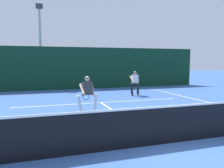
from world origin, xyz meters
name	(u,v)px	position (x,y,z in m)	size (l,w,h in m)	color
ground_plane	(166,144)	(0.00, 0.00, 0.00)	(80.00, 80.00, 0.00)	#385FA4
court_line_baseline_far	(84,92)	(0.00, 10.97, 0.00)	(10.94, 0.10, 0.01)	white
court_line_service	(101,103)	(0.00, 6.48, 0.00)	(8.92, 0.10, 0.01)	white
court_line_centre	(123,117)	(0.00, 3.20, 0.00)	(0.10, 6.40, 0.01)	white
tennis_net	(166,124)	(0.00, 0.00, 0.53)	(11.98, 0.09, 1.11)	#1E4723
player_near	(87,93)	(-1.22, 4.14, 0.86)	(0.96, 0.89, 1.58)	silver
player_far	(135,82)	(2.76, 8.25, 0.85)	(0.74, 0.89, 1.56)	black
tennis_ball	(110,101)	(0.55, 6.64, 0.03)	(0.07, 0.07, 0.07)	#D1E033
tennis_ball_extra	(175,108)	(2.89, 3.92, 0.03)	(0.07, 0.07, 0.07)	#D1E033
back_fence_windscreen	(79,68)	(0.00, 12.89, 1.64)	(20.52, 0.12, 3.28)	#0E331F
light_pole	(40,36)	(-2.77, 14.81, 4.20)	(0.55, 0.44, 6.75)	#9EA39E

